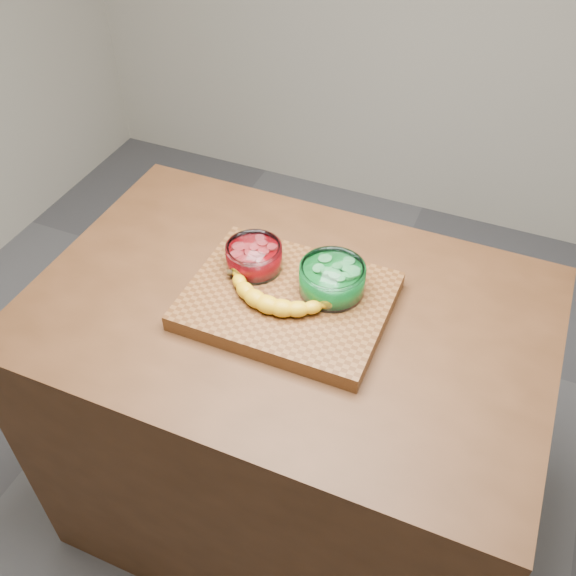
% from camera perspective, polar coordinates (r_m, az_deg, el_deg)
% --- Properties ---
extents(ground, '(3.50, 3.50, 0.00)m').
position_cam_1_polar(ground, '(2.21, 0.00, -18.42)').
color(ground, '#4F4F53').
rests_on(ground, ground).
extents(counter, '(1.20, 0.80, 0.90)m').
position_cam_1_polar(counter, '(1.82, 0.00, -11.73)').
color(counter, '#4A2B16').
rests_on(counter, ground).
extents(cutting_board, '(0.45, 0.35, 0.04)m').
position_cam_1_polar(cutting_board, '(1.46, 0.00, -1.14)').
color(cutting_board, brown).
rests_on(cutting_board, counter).
extents(bowl_red, '(0.13, 0.13, 0.06)m').
position_cam_1_polar(bowl_red, '(1.50, -3.03, 2.79)').
color(bowl_red, white).
rests_on(bowl_red, cutting_board).
extents(bowl_green, '(0.15, 0.15, 0.07)m').
position_cam_1_polar(bowl_green, '(1.44, 3.94, 0.78)').
color(bowl_green, white).
rests_on(bowl_green, cutting_board).
extents(banana, '(0.29, 0.13, 0.04)m').
position_cam_1_polar(banana, '(1.42, -1.11, -0.61)').
color(banana, gold).
rests_on(banana, cutting_board).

